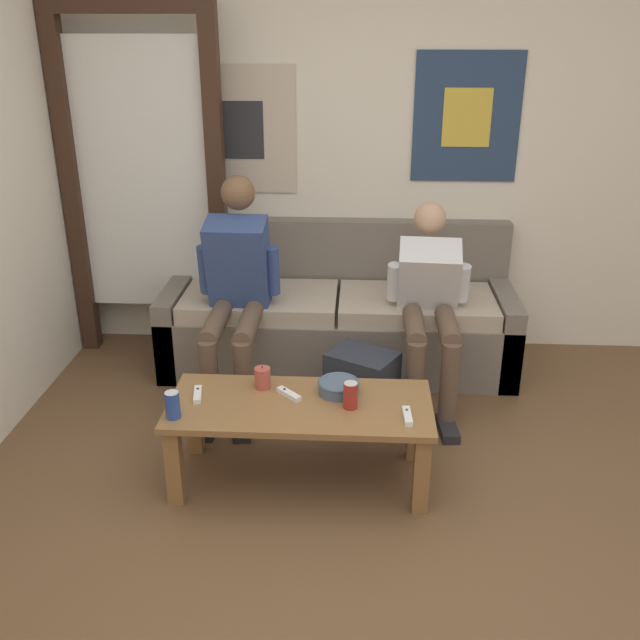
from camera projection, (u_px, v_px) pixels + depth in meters
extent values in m
plane|color=brown|center=(362.00, 590.00, 2.73)|extent=(18.00, 18.00, 0.00)
cube|color=silver|center=(367.00, 150.00, 4.40)|extent=(10.00, 0.05, 2.55)
cube|color=beige|center=(237.00, 130.00, 4.36)|extent=(0.72, 0.01, 0.77)
cube|color=#2D2D33|center=(237.00, 130.00, 4.36)|extent=(0.32, 0.01, 0.35)
cube|color=navy|center=(467.00, 118.00, 4.26)|extent=(0.64, 0.01, 0.76)
cube|color=gold|center=(467.00, 118.00, 4.25)|extent=(0.29, 0.01, 0.34)
cube|color=#382319|center=(73.00, 195.00, 4.38)|extent=(0.10, 0.10, 2.05)
cube|color=#382319|center=(217.00, 197.00, 4.34)|extent=(0.10, 0.10, 2.05)
cube|color=#382319|center=(126.00, 4.00, 3.94)|extent=(1.00, 0.10, 0.10)
cube|color=silver|center=(144.00, 178.00, 4.34)|extent=(0.82, 0.02, 1.64)
cube|color=#70665B|center=(340.00, 284.00, 4.66)|extent=(2.14, 0.13, 0.85)
cube|color=#70665B|center=(338.00, 340.00, 4.40)|extent=(2.14, 0.61, 0.39)
cube|color=#70665B|center=(176.00, 327.00, 4.43)|extent=(0.12, 0.61, 0.51)
cube|color=#70665B|center=(503.00, 335.00, 4.33)|extent=(0.12, 0.61, 0.51)
cube|color=#B2A38E|center=(260.00, 301.00, 4.33)|extent=(0.93, 0.57, 0.10)
cube|color=#B2A38E|center=(417.00, 305.00, 4.29)|extent=(0.93, 0.57, 0.10)
cube|color=olive|center=(300.00, 406.00, 3.25)|extent=(1.20, 0.52, 0.03)
cube|color=olive|center=(195.00, 418.00, 3.55)|extent=(0.07, 0.07, 0.38)
cube|color=olive|center=(415.00, 424.00, 3.49)|extent=(0.07, 0.07, 0.38)
cube|color=olive|center=(174.00, 466.00, 3.17)|extent=(0.07, 0.07, 0.38)
cube|color=olive|center=(421.00, 474.00, 3.11)|extent=(0.07, 0.07, 0.38)
cylinder|color=brown|center=(216.00, 324.00, 3.88)|extent=(0.11, 0.46, 0.11)
cylinder|color=brown|center=(210.00, 382.00, 3.76)|extent=(0.10, 0.10, 0.46)
cube|color=#232328|center=(210.00, 426.00, 3.79)|extent=(0.11, 0.25, 0.05)
cylinder|color=brown|center=(248.00, 325.00, 3.88)|extent=(0.11, 0.46, 0.11)
cylinder|color=brown|center=(243.00, 383.00, 3.75)|extent=(0.10, 0.10, 0.46)
cube|color=#232328|center=(243.00, 427.00, 3.78)|extent=(0.11, 0.25, 0.05)
cube|color=#33477F|center=(239.00, 264.00, 4.05)|extent=(0.35, 0.34, 0.56)
sphere|color=brown|center=(238.00, 193.00, 3.98)|extent=(0.19, 0.19, 0.19)
cylinder|color=#33477F|center=(205.00, 270.00, 4.08)|extent=(0.08, 0.11, 0.29)
cylinder|color=#33477F|center=(273.00, 271.00, 4.06)|extent=(0.08, 0.11, 0.29)
cylinder|color=brown|center=(414.00, 327.00, 3.85)|extent=(0.11, 0.42, 0.11)
cylinder|color=brown|center=(415.00, 383.00, 3.75)|extent=(0.10, 0.10, 0.46)
cube|color=#232328|center=(413.00, 428.00, 3.77)|extent=(0.11, 0.25, 0.05)
cylinder|color=brown|center=(448.00, 328.00, 3.84)|extent=(0.11, 0.42, 0.11)
cylinder|color=brown|center=(449.00, 384.00, 3.74)|extent=(0.10, 0.10, 0.46)
cube|color=#232328|center=(448.00, 429.00, 3.77)|extent=(0.11, 0.25, 0.05)
cube|color=silver|center=(429.00, 277.00, 4.04)|extent=(0.36, 0.39, 0.46)
sphere|color=tan|center=(430.00, 218.00, 4.04)|extent=(0.18, 0.18, 0.18)
cylinder|color=silver|center=(394.00, 282.00, 4.08)|extent=(0.08, 0.12, 0.23)
cylinder|color=silver|center=(462.00, 283.00, 4.05)|extent=(0.08, 0.12, 0.23)
cube|color=#282D38|center=(362.00, 387.00, 3.83)|extent=(0.42, 0.39, 0.40)
cube|color=#282D38|center=(351.00, 410.00, 3.78)|extent=(0.25, 0.19, 0.18)
cylinder|color=#475B75|center=(339.00, 387.00, 3.32)|extent=(0.19, 0.19, 0.06)
torus|color=#475B75|center=(339.00, 382.00, 3.32)|extent=(0.20, 0.20, 0.02)
cylinder|color=#B24C42|center=(263.00, 378.00, 3.37)|extent=(0.08, 0.08, 0.10)
cylinder|color=black|center=(262.00, 367.00, 3.34)|extent=(0.00, 0.00, 0.01)
cylinder|color=#28479E|center=(173.00, 405.00, 3.11)|extent=(0.07, 0.07, 0.12)
cylinder|color=silver|center=(171.00, 393.00, 3.08)|extent=(0.06, 0.06, 0.00)
cylinder|color=maroon|center=(350.00, 395.00, 3.19)|extent=(0.07, 0.07, 0.12)
cylinder|color=silver|center=(351.00, 383.00, 3.16)|extent=(0.06, 0.06, 0.00)
cube|color=white|center=(407.00, 416.00, 3.12)|extent=(0.04, 0.15, 0.02)
cylinder|color=#333842|center=(407.00, 410.00, 3.14)|extent=(0.01, 0.01, 0.00)
cube|color=white|center=(289.00, 394.00, 3.30)|extent=(0.12, 0.13, 0.02)
cylinder|color=#333842|center=(284.00, 389.00, 3.32)|extent=(0.01, 0.01, 0.00)
cube|color=white|center=(198.00, 395.00, 3.29)|extent=(0.06, 0.15, 0.02)
cylinder|color=#333842|center=(198.00, 389.00, 3.32)|extent=(0.01, 0.01, 0.00)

